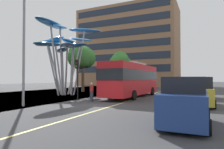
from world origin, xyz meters
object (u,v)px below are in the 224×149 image
(leaf_sculpture, at_px, (64,43))
(pedestrian, at_px, (92,92))
(traffic_light_kerb_near, at_px, (77,71))
(street_lamp, at_px, (28,32))
(car_parked_mid, at_px, (200,92))
(car_parked_far, at_px, (201,88))
(traffic_light_opposite, at_px, (127,75))
(traffic_light_island_mid, at_px, (118,73))
(car_parked_near, at_px, (185,103))
(red_bus, at_px, (133,78))
(traffic_light_kerb_far, at_px, (106,73))

(leaf_sculpture, bearing_deg, pedestrian, -33.35)
(traffic_light_kerb_near, height_order, street_lamp, street_lamp)
(car_parked_mid, height_order, car_parked_far, car_parked_far)
(traffic_light_opposite, distance_m, car_parked_far, 12.88)
(traffic_light_opposite, relative_size, pedestrian, 2.11)
(street_lamp, bearing_deg, car_parked_mid, 27.35)
(traffic_light_opposite, height_order, street_lamp, street_lamp)
(leaf_sculpture, height_order, pedestrian, leaf_sculpture)
(traffic_light_island_mid, bearing_deg, car_parked_mid, -42.04)
(leaf_sculpture, height_order, traffic_light_island_mid, leaf_sculpture)
(traffic_light_kerb_near, height_order, traffic_light_island_mid, traffic_light_kerb_near)
(traffic_light_opposite, bearing_deg, car_parked_near, -62.93)
(traffic_light_kerb_near, bearing_deg, traffic_light_opposite, 90.12)
(traffic_light_island_mid, distance_m, traffic_light_opposite, 3.10)
(red_bus, distance_m, car_parked_far, 7.21)
(leaf_sculpture, distance_m, traffic_light_island_mid, 8.86)
(traffic_light_island_mid, xyz_separation_m, street_lamp, (-0.31, -15.99, 2.71))
(red_bus, height_order, traffic_light_opposite, red_bus)
(traffic_light_kerb_near, height_order, car_parked_far, traffic_light_kerb_near)
(traffic_light_kerb_near, bearing_deg, traffic_light_island_mid, 91.89)
(traffic_light_opposite, height_order, car_parked_mid, traffic_light_opposite)
(car_parked_near, distance_m, pedestrian, 10.41)
(traffic_light_kerb_near, distance_m, traffic_light_opposite, 13.72)
(red_bus, relative_size, traffic_light_island_mid, 2.98)
(leaf_sculpture, relative_size, car_parked_mid, 2.16)
(red_bus, bearing_deg, car_parked_mid, -33.43)
(traffic_light_kerb_far, height_order, pedestrian, traffic_light_kerb_far)
(traffic_light_island_mid, height_order, car_parked_near, traffic_light_island_mid)
(car_parked_mid, height_order, pedestrian, car_parked_mid)
(red_bus, xyz_separation_m, traffic_light_kerb_far, (-3.66, 0.53, 0.63))
(car_parked_near, distance_m, car_parked_far, 13.50)
(pedestrian, bearing_deg, traffic_light_island_mid, 101.54)
(red_bus, bearing_deg, pedestrian, -108.98)
(red_bus, bearing_deg, street_lamp, -113.29)
(leaf_sculpture, relative_size, traffic_light_kerb_near, 2.46)
(traffic_light_kerb_far, relative_size, traffic_light_opposite, 1.04)
(car_parked_far, bearing_deg, car_parked_near, -91.85)
(car_parked_far, bearing_deg, red_bus, -165.93)
(red_bus, bearing_deg, leaf_sculpture, -171.69)
(car_parked_near, xyz_separation_m, car_parked_mid, (0.45, 7.18, 0.00))
(leaf_sculpture, height_order, car_parked_near, leaf_sculpture)
(traffic_light_kerb_near, relative_size, car_parked_far, 0.87)
(traffic_light_kerb_far, height_order, car_parked_near, traffic_light_kerb_far)
(traffic_light_kerb_far, bearing_deg, traffic_light_island_mid, 96.46)
(traffic_light_opposite, height_order, pedestrian, traffic_light_opposite)
(traffic_light_opposite, bearing_deg, car_parked_mid, -50.49)
(red_bus, relative_size, car_parked_mid, 2.62)
(traffic_light_island_mid, relative_size, car_parked_far, 0.86)
(red_bus, bearing_deg, traffic_light_opposite, 114.48)
(traffic_light_kerb_near, bearing_deg, street_lamp, -97.03)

